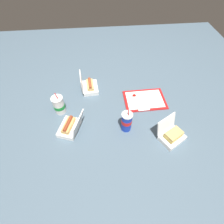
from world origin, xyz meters
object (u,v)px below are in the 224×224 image
at_px(food_tray, 145,100).
at_px(soda_cup_left, 127,121).
at_px(clamshell_sandwich_center, 172,135).
at_px(clamshell_hotdog_left, 70,127).
at_px(clamshell_hotdog_back, 89,86).
at_px(ketchup_cup, 134,96).
at_px(plastic_fork, 133,96).
at_px(soda_cup_front, 59,105).

height_order(food_tray, soda_cup_left, soda_cup_left).
bearing_deg(clamshell_sandwich_center, clamshell_hotdog_left, 168.50).
relative_size(clamshell_sandwich_center, clamshell_hotdog_back, 1.23).
bearing_deg(ketchup_cup, food_tray, -20.72).
height_order(ketchup_cup, clamshell_sandwich_center, clamshell_sandwich_center).
bearing_deg(plastic_fork, clamshell_hotdog_back, 157.57).
distance_m(clamshell_sandwich_center, clamshell_hotdog_back, 0.86).
bearing_deg(ketchup_cup, clamshell_hotdog_back, 158.78).
xyz_separation_m(clamshell_hotdog_left, clamshell_sandwich_center, (0.77, -0.16, 0.00)).
bearing_deg(soda_cup_front, clamshell_hotdog_left, -64.35).
height_order(food_tray, clamshell_hotdog_left, clamshell_hotdog_left).
xyz_separation_m(food_tray, soda_cup_front, (-0.75, -0.06, 0.07)).
bearing_deg(soda_cup_front, soda_cup_left, -23.18).
xyz_separation_m(ketchup_cup, soda_cup_left, (-0.12, -0.32, 0.07)).
bearing_deg(clamshell_hotdog_back, clamshell_sandwich_center, -44.84).
relative_size(food_tray, clamshell_hotdog_back, 1.92).
distance_m(plastic_fork, clamshell_hotdog_left, 0.63).
height_order(clamshell_hotdog_left, soda_cup_front, soda_cup_front).
distance_m(ketchup_cup, clamshell_hotdog_left, 0.63).
height_order(clamshell_hotdog_left, clamshell_hotdog_back, clamshell_hotdog_back).
bearing_deg(clamshell_hotdog_left, clamshell_hotdog_back, 71.09).
height_order(clamshell_sandwich_center, soda_cup_left, soda_cup_left).
bearing_deg(clamshell_hotdog_back, clamshell_hotdog_left, -108.91).
bearing_deg(clamshell_hotdog_left, food_tray, 21.63).
relative_size(ketchup_cup, plastic_fork, 0.36).
height_order(clamshell_hotdog_back, soda_cup_left, soda_cup_left).
height_order(clamshell_hotdog_back, soda_cup_front, soda_cup_front).
distance_m(ketchup_cup, plastic_fork, 0.02).
bearing_deg(ketchup_cup, clamshell_sandwich_center, -65.50).
bearing_deg(plastic_fork, clamshell_hotdog_left, -153.28).
distance_m(food_tray, clamshell_hotdog_back, 0.54).
xyz_separation_m(ketchup_cup, clamshell_sandwich_center, (0.21, -0.45, 0.02)).
distance_m(ketchup_cup, soda_cup_left, 0.35).
distance_m(food_tray, ketchup_cup, 0.10).
relative_size(clamshell_hotdog_left, soda_cup_front, 1.06).
height_order(food_tray, clamshell_hotdog_back, clamshell_hotdog_back).
height_order(plastic_fork, soda_cup_left, soda_cup_left).
relative_size(food_tray, soda_cup_left, 1.57).
distance_m(clamshell_sandwich_center, soda_cup_left, 0.35).
xyz_separation_m(plastic_fork, clamshell_hotdog_back, (-0.40, 0.15, 0.03)).
bearing_deg(clamshell_sandwich_center, food_tray, 105.14).
distance_m(clamshell_hotdog_back, soda_cup_front, 0.36).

